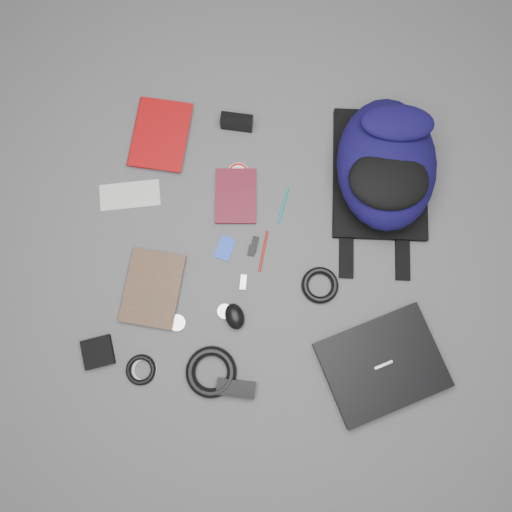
# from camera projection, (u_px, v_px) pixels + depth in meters

# --- Properties ---
(ground) EXTENTS (4.00, 4.00, 0.00)m
(ground) POSITION_uv_depth(u_px,v_px,m) (256.00, 257.00, 1.67)
(ground) COLOR #4F4F51
(ground) RESTS_ON ground
(backpack) EXTENTS (0.38, 0.52, 0.21)m
(backpack) POSITION_uv_depth(u_px,v_px,m) (386.00, 164.00, 1.63)
(backpack) COLOR black
(backpack) RESTS_ON ground
(laptop) EXTENTS (0.45, 0.42, 0.04)m
(laptop) POSITION_uv_depth(u_px,v_px,m) (382.00, 365.00, 1.59)
(laptop) COLOR black
(laptop) RESTS_ON ground
(textbook_red) EXTENTS (0.20, 0.27, 0.03)m
(textbook_red) POSITION_uv_depth(u_px,v_px,m) (133.00, 131.00, 1.74)
(textbook_red) COLOR maroon
(textbook_red) RESTS_ON ground
(comic_book) EXTENTS (0.20, 0.26, 0.02)m
(comic_book) POSITION_uv_depth(u_px,v_px,m) (126.00, 284.00, 1.65)
(comic_book) COLOR #A1680B
(comic_book) RESTS_ON ground
(envelope) EXTENTS (0.22, 0.13, 0.00)m
(envelope) POSITION_uv_depth(u_px,v_px,m) (130.00, 195.00, 1.71)
(envelope) COLOR silver
(envelope) RESTS_ON ground
(dvd_case) EXTENTS (0.16, 0.21, 0.02)m
(dvd_case) POSITION_uv_depth(u_px,v_px,m) (236.00, 196.00, 1.71)
(dvd_case) COLOR #4B0E1A
(dvd_case) RESTS_ON ground
(compact_camera) EXTENTS (0.11, 0.04, 0.06)m
(compact_camera) POSITION_uv_depth(u_px,v_px,m) (237.00, 122.00, 1.73)
(compact_camera) COLOR black
(compact_camera) RESTS_ON ground
(sticker_disc) EXTENTS (0.09, 0.09, 0.00)m
(sticker_disc) POSITION_uv_depth(u_px,v_px,m) (238.00, 173.00, 1.73)
(sticker_disc) COLOR white
(sticker_disc) RESTS_ON ground
(pen_teal) EXTENTS (0.03, 0.13, 0.01)m
(pen_teal) POSITION_uv_depth(u_px,v_px,m) (283.00, 205.00, 1.70)
(pen_teal) COLOR #0E817A
(pen_teal) RESTS_ON ground
(pen_red) EXTENTS (0.02, 0.14, 0.01)m
(pen_red) POSITION_uv_depth(u_px,v_px,m) (263.00, 251.00, 1.67)
(pen_red) COLOR #A4120C
(pen_red) RESTS_ON ground
(id_badge) EXTENTS (0.07, 0.09, 0.00)m
(id_badge) POSITION_uv_depth(u_px,v_px,m) (225.00, 248.00, 1.68)
(id_badge) COLOR blue
(id_badge) RESTS_ON ground
(usb_black) EXTENTS (0.03, 0.06, 0.01)m
(usb_black) POSITION_uv_depth(u_px,v_px,m) (255.00, 244.00, 1.68)
(usb_black) COLOR black
(usb_black) RESTS_ON ground
(usb_silver) EXTENTS (0.02, 0.05, 0.01)m
(usb_silver) POSITION_uv_depth(u_px,v_px,m) (243.00, 282.00, 1.65)
(usb_silver) COLOR #AAAAAD
(usb_silver) RESTS_ON ground
(key_fob) EXTENTS (0.03, 0.04, 0.01)m
(key_fob) POSITION_uv_depth(u_px,v_px,m) (252.00, 250.00, 1.67)
(key_fob) COLOR black
(key_fob) RESTS_ON ground
(mouse) EXTENTS (0.09, 0.10, 0.05)m
(mouse) POSITION_uv_depth(u_px,v_px,m) (235.00, 316.00, 1.62)
(mouse) COLOR black
(mouse) RESTS_ON ground
(headphone_left) EXTENTS (0.07, 0.07, 0.01)m
(headphone_left) POSITION_uv_depth(u_px,v_px,m) (177.00, 323.00, 1.63)
(headphone_left) COLOR silver
(headphone_left) RESTS_ON ground
(headphone_right) EXTENTS (0.05, 0.05, 0.01)m
(headphone_right) POSITION_uv_depth(u_px,v_px,m) (225.00, 311.00, 1.63)
(headphone_right) COLOR silver
(headphone_right) RESTS_ON ground
(cable_coil) EXTENTS (0.13, 0.13, 0.02)m
(cable_coil) POSITION_uv_depth(u_px,v_px,m) (320.00, 285.00, 1.64)
(cable_coil) COLOR black
(cable_coil) RESTS_ON ground
(power_brick) EXTENTS (0.12, 0.05, 0.03)m
(power_brick) POSITION_uv_depth(u_px,v_px,m) (236.00, 388.00, 1.58)
(power_brick) COLOR black
(power_brick) RESTS_ON ground
(power_cord_coil) EXTENTS (0.21, 0.21, 0.03)m
(power_cord_coil) POSITION_uv_depth(u_px,v_px,m) (211.00, 372.00, 1.59)
(power_cord_coil) COLOR black
(power_cord_coil) RESTS_ON ground
(pouch) EXTENTS (0.12, 0.12, 0.02)m
(pouch) POSITION_uv_depth(u_px,v_px,m) (98.00, 352.00, 1.60)
(pouch) COLOR black
(pouch) RESTS_ON ground
(earbud_coil) EXTENTS (0.10, 0.10, 0.02)m
(earbud_coil) POSITION_uv_depth(u_px,v_px,m) (141.00, 370.00, 1.60)
(earbud_coil) COLOR black
(earbud_coil) RESTS_ON ground
(white_cable_coil) EXTENTS (0.10, 0.10, 0.01)m
(white_cable_coil) POSITION_uv_depth(u_px,v_px,m) (144.00, 370.00, 1.60)
(white_cable_coil) COLOR beige
(white_cable_coil) RESTS_ON ground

